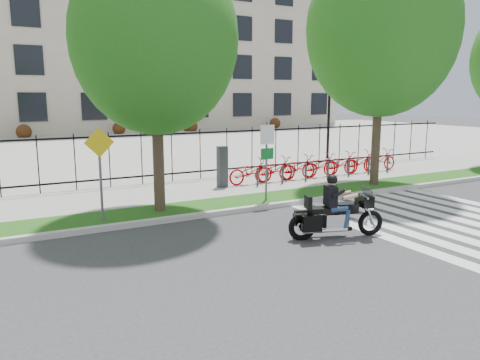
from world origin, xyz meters
TOP-DOWN VIEW (x-y plane):
  - ground at (0.00, 0.00)m, footprint 120.00×120.00m
  - curb at (0.00, 4.10)m, footprint 60.00×0.20m
  - grass_verge at (0.00, 4.95)m, footprint 60.00×1.50m
  - sidewalk at (0.00, 7.45)m, footprint 60.00×3.50m
  - plaza at (0.00, 25.00)m, footprint 80.00×34.00m
  - crosswalk_stripes at (4.83, 0.00)m, footprint 5.70×8.00m
  - iron_fence at (0.00, 9.20)m, footprint 30.00×0.06m
  - office_building at (0.00, 44.92)m, footprint 60.00×21.90m
  - lamp_post_right at (10.00, 12.00)m, footprint 1.06×0.70m
  - street_tree_1 at (-2.00, 4.95)m, footprint 4.61×4.61m
  - street_tree_2 at (6.47, 4.95)m, footprint 5.42×5.42m
  - bike_share_station at (5.61, 7.20)m, footprint 8.89×0.86m
  - sign_pole_regulatory at (1.44, 4.58)m, footprint 0.50×0.09m
  - sign_pole_warning at (-3.73, 4.58)m, footprint 0.78×0.09m
  - motorcycle_rider at (1.06, 0.76)m, footprint 2.40×1.12m

SIDE VIEW (x-z plane):
  - ground at x=0.00m, z-range 0.00..0.00m
  - crosswalk_stripes at x=4.83m, z-range 0.00..0.01m
  - plaza at x=0.00m, z-range 0.00..0.10m
  - curb at x=0.00m, z-range 0.00..0.15m
  - grass_verge at x=0.00m, z-range 0.00..0.15m
  - sidewalk at x=0.00m, z-range 0.00..0.15m
  - motorcycle_rider at x=1.06m, z-range -0.32..1.59m
  - bike_share_station at x=5.61m, z-range -0.11..1.39m
  - iron_fence at x=0.00m, z-range 0.15..2.15m
  - sign_pole_regulatory at x=1.44m, z-range 0.49..2.99m
  - sign_pole_warning at x=-3.73m, z-range 0.50..2.99m
  - lamp_post_right at x=10.00m, z-range 1.08..5.33m
  - street_tree_1 at x=-2.00m, z-range 1.24..8.74m
  - street_tree_2 at x=6.47m, z-range 1.40..10.14m
  - office_building at x=0.00m, z-range -0.11..20.04m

